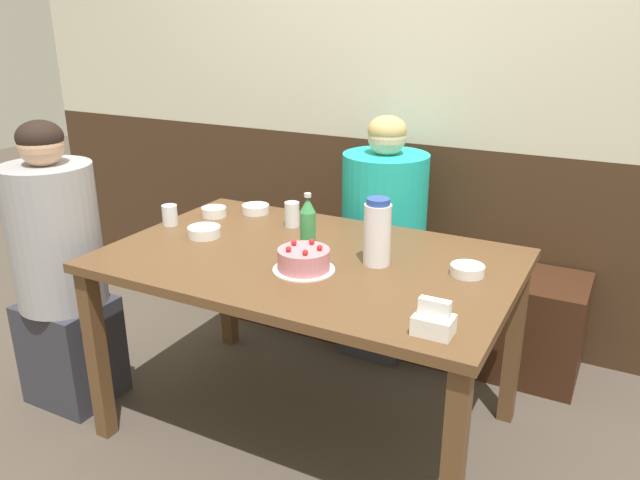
{
  "coord_description": "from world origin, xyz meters",
  "views": [
    {
      "loc": [
        1.02,
        -1.86,
        1.58
      ],
      "look_at": [
        0.02,
        0.05,
        0.79
      ],
      "focal_mm": 35.0,
      "sensor_mm": 36.0,
      "label": 1
    }
  ],
  "objects_px": {
    "water_pitcher": "(377,232)",
    "glass_tumbler_short": "(292,214)",
    "glass_water_tall": "(170,215)",
    "person_pale_blue_shirt": "(61,273)",
    "bowl_rice_small": "(204,232)",
    "bowl_side_dish": "(467,270)",
    "soju_bottle": "(308,224)",
    "bench_seat": "(388,296)",
    "bowl_sauce_shallow": "(256,209)",
    "birthday_cake": "(304,260)",
    "napkin_holder": "(434,321)",
    "person_teal_shirt": "(383,238)",
    "bowl_soup_white": "(214,212)"
  },
  "relations": [
    {
      "from": "soju_bottle",
      "to": "glass_water_tall",
      "type": "xyz_separation_m",
      "value": [
        -0.66,
        -0.0,
        -0.06
      ]
    },
    {
      "from": "bench_seat",
      "to": "glass_tumbler_short",
      "type": "xyz_separation_m",
      "value": [
        -0.23,
        -0.56,
        0.56
      ]
    },
    {
      "from": "person_pale_blue_shirt",
      "to": "bowl_side_dish",
      "type": "bearing_deg",
      "value": 13.67
    },
    {
      "from": "bowl_side_dish",
      "to": "soju_bottle",
      "type": "bearing_deg",
      "value": -175.34
    },
    {
      "from": "bench_seat",
      "to": "glass_tumbler_short",
      "type": "relative_size",
      "value": 17.77
    },
    {
      "from": "bowl_sauce_shallow",
      "to": "bench_seat",
      "type": "bearing_deg",
      "value": 45.93
    },
    {
      "from": "bowl_soup_white",
      "to": "bench_seat",
      "type": "bearing_deg",
      "value": 45.3
    },
    {
      "from": "birthday_cake",
      "to": "bowl_sauce_shallow",
      "type": "xyz_separation_m",
      "value": [
        -0.51,
        0.48,
        -0.02
      ]
    },
    {
      "from": "bowl_side_dish",
      "to": "glass_water_tall",
      "type": "height_order",
      "value": "glass_water_tall"
    },
    {
      "from": "water_pitcher",
      "to": "person_teal_shirt",
      "type": "distance_m",
      "value": 0.78
    },
    {
      "from": "water_pitcher",
      "to": "person_teal_shirt",
      "type": "xyz_separation_m",
      "value": [
        -0.25,
        0.68,
        -0.28
      ]
    },
    {
      "from": "bowl_sauce_shallow",
      "to": "bowl_side_dish",
      "type": "bearing_deg",
      "value": -13.99
    },
    {
      "from": "water_pitcher",
      "to": "soju_bottle",
      "type": "xyz_separation_m",
      "value": [
        -0.28,
        0.0,
        -0.01
      ]
    },
    {
      "from": "soju_bottle",
      "to": "glass_tumbler_short",
      "type": "xyz_separation_m",
      "value": [
        -0.2,
        0.22,
        -0.05
      ]
    },
    {
      "from": "water_pitcher",
      "to": "napkin_holder",
      "type": "xyz_separation_m",
      "value": [
        0.34,
        -0.4,
        -0.08
      ]
    },
    {
      "from": "bowl_sauce_shallow",
      "to": "napkin_holder",
      "type": "bearing_deg",
      "value": -34.02
    },
    {
      "from": "glass_tumbler_short",
      "to": "person_pale_blue_shirt",
      "type": "height_order",
      "value": "person_pale_blue_shirt"
    },
    {
      "from": "person_teal_shirt",
      "to": "bench_seat",
      "type": "bearing_deg",
      "value": -179.6
    },
    {
      "from": "napkin_holder",
      "to": "glass_tumbler_short",
      "type": "relative_size",
      "value": 1.06
    },
    {
      "from": "bowl_soup_white",
      "to": "glass_tumbler_short",
      "type": "bearing_deg",
      "value": 6.38
    },
    {
      "from": "bowl_rice_small",
      "to": "bowl_side_dish",
      "type": "bearing_deg",
      "value": 5.67
    },
    {
      "from": "water_pitcher",
      "to": "glass_tumbler_short",
      "type": "relative_size",
      "value": 2.32
    },
    {
      "from": "water_pitcher",
      "to": "person_pale_blue_shirt",
      "type": "bearing_deg",
      "value": -165.22
    },
    {
      "from": "water_pitcher",
      "to": "person_pale_blue_shirt",
      "type": "height_order",
      "value": "person_pale_blue_shirt"
    },
    {
      "from": "soju_bottle",
      "to": "bowl_soup_white",
      "type": "relative_size",
      "value": 2.08
    },
    {
      "from": "glass_water_tall",
      "to": "person_pale_blue_shirt",
      "type": "bearing_deg",
      "value": -133.7
    },
    {
      "from": "glass_water_tall",
      "to": "person_teal_shirt",
      "type": "bearing_deg",
      "value": 44.88
    },
    {
      "from": "birthday_cake",
      "to": "glass_water_tall",
      "type": "bearing_deg",
      "value": 166.91
    },
    {
      "from": "napkin_holder",
      "to": "water_pitcher",
      "type": "bearing_deg",
      "value": 130.11
    },
    {
      "from": "birthday_cake",
      "to": "bowl_side_dish",
      "type": "relative_size",
      "value": 1.88
    },
    {
      "from": "birthday_cake",
      "to": "person_pale_blue_shirt",
      "type": "bearing_deg",
      "value": -171.54
    },
    {
      "from": "bowl_sauce_shallow",
      "to": "person_teal_shirt",
      "type": "relative_size",
      "value": 0.1
    },
    {
      "from": "bench_seat",
      "to": "bowl_sauce_shallow",
      "type": "relative_size",
      "value": 15.29
    },
    {
      "from": "bowl_sauce_shallow",
      "to": "bowl_soup_white",
      "type": "bearing_deg",
      "value": -137.01
    },
    {
      "from": "bowl_side_dish",
      "to": "person_teal_shirt",
      "type": "height_order",
      "value": "person_teal_shirt"
    },
    {
      "from": "birthday_cake",
      "to": "bowl_side_dish",
      "type": "height_order",
      "value": "birthday_cake"
    },
    {
      "from": "glass_tumbler_short",
      "to": "bowl_side_dish",
      "type": "bearing_deg",
      "value": -12.26
    },
    {
      "from": "birthday_cake",
      "to": "glass_tumbler_short",
      "type": "distance_m",
      "value": 0.48
    },
    {
      "from": "bowl_side_dish",
      "to": "bowl_sauce_shallow",
      "type": "xyz_separation_m",
      "value": [
        -1.02,
        0.25,
        0.0
      ]
    },
    {
      "from": "glass_water_tall",
      "to": "bowl_side_dish",
      "type": "bearing_deg",
      "value": 2.39
    },
    {
      "from": "water_pitcher",
      "to": "bowl_rice_small",
      "type": "height_order",
      "value": "water_pitcher"
    },
    {
      "from": "glass_tumbler_short",
      "to": "water_pitcher",
      "type": "bearing_deg",
      "value": -25.04
    },
    {
      "from": "birthday_cake",
      "to": "person_teal_shirt",
      "type": "distance_m",
      "value": 0.88
    },
    {
      "from": "napkin_holder",
      "to": "person_teal_shirt",
      "type": "relative_size",
      "value": 0.1
    },
    {
      "from": "bench_seat",
      "to": "bowl_sauce_shallow",
      "type": "xyz_separation_m",
      "value": [
        -0.46,
        -0.48,
        0.52
      ]
    },
    {
      "from": "bowl_soup_white",
      "to": "glass_tumbler_short",
      "type": "distance_m",
      "value": 0.38
    },
    {
      "from": "water_pitcher",
      "to": "bowl_side_dish",
      "type": "relative_size",
      "value": 2.09
    },
    {
      "from": "water_pitcher",
      "to": "napkin_holder",
      "type": "relative_size",
      "value": 2.19
    },
    {
      "from": "napkin_holder",
      "to": "bowl_rice_small",
      "type": "bearing_deg",
      "value": 161.64
    },
    {
      "from": "bowl_sauce_shallow",
      "to": "person_teal_shirt",
      "type": "bearing_deg",
      "value": 39.29
    }
  ]
}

